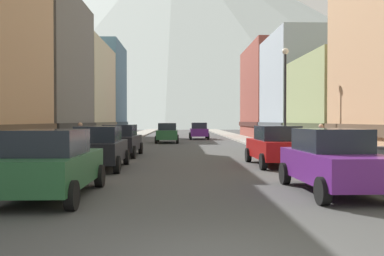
{
  "coord_description": "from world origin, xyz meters",
  "views": [
    {
      "loc": [
        -0.47,
        -5.66,
        2.01
      ],
      "look_at": [
        0.65,
        32.64,
        1.33
      ],
      "focal_mm": 39.36,
      "sensor_mm": 36.0,
      "label": 1
    }
  ],
  "objects_px": {
    "potted_plant_1": "(14,153)",
    "potted_plant_2": "(14,154)",
    "car_driving_0": "(199,131)",
    "car_driving_1": "(167,133)",
    "pedestrian_1": "(80,138)",
    "trash_bin_right": "(382,161)",
    "car_right_0": "(333,160)",
    "car_left_1": "(100,147)",
    "car_left_2": "(121,140)",
    "car_right_1": "(276,145)",
    "pedestrian_0": "(321,143)",
    "streetlamp_right": "(285,85)",
    "car_left_0": "(52,163)"
  },
  "relations": [
    {
      "from": "potted_plant_1",
      "to": "potted_plant_2",
      "type": "distance_m",
      "value": 0.04
    },
    {
      "from": "car_driving_0",
      "to": "car_driving_1",
      "type": "height_order",
      "value": "same"
    },
    {
      "from": "pedestrian_1",
      "to": "trash_bin_right",
      "type": "bearing_deg",
      "value": -40.29
    },
    {
      "from": "car_right_0",
      "to": "car_driving_1",
      "type": "height_order",
      "value": "same"
    },
    {
      "from": "car_left_1",
      "to": "pedestrian_1",
      "type": "distance_m",
      "value": 7.51
    },
    {
      "from": "car_driving_0",
      "to": "potted_plant_2",
      "type": "height_order",
      "value": "car_driving_0"
    },
    {
      "from": "trash_bin_right",
      "to": "potted_plant_2",
      "type": "relative_size",
      "value": 1.05
    },
    {
      "from": "car_left_2",
      "to": "car_right_1",
      "type": "distance_m",
      "value": 9.24
    },
    {
      "from": "car_driving_0",
      "to": "pedestrian_0",
      "type": "bearing_deg",
      "value": -79.79
    },
    {
      "from": "potted_plant_2",
      "to": "streetlamp_right",
      "type": "bearing_deg",
      "value": 26.95
    },
    {
      "from": "car_right_0",
      "to": "streetlamp_right",
      "type": "relative_size",
      "value": 0.76
    },
    {
      "from": "car_right_0",
      "to": "car_driving_1",
      "type": "xyz_separation_m",
      "value": [
        -5.4,
        26.61,
        0.0
      ]
    },
    {
      "from": "pedestrian_0",
      "to": "pedestrian_1",
      "type": "distance_m",
      "value": 13.4
    },
    {
      "from": "car_right_0",
      "to": "car_right_1",
      "type": "height_order",
      "value": "same"
    },
    {
      "from": "car_left_0",
      "to": "trash_bin_right",
      "type": "bearing_deg",
      "value": 16.13
    },
    {
      "from": "car_driving_1",
      "to": "streetlamp_right",
      "type": "bearing_deg",
      "value": -65.33
    },
    {
      "from": "car_right_0",
      "to": "car_driving_1",
      "type": "relative_size",
      "value": 1.01
    },
    {
      "from": "car_left_1",
      "to": "pedestrian_1",
      "type": "bearing_deg",
      "value": 109.06
    },
    {
      "from": "car_left_0",
      "to": "potted_plant_1",
      "type": "distance_m",
      "value": 6.58
    },
    {
      "from": "pedestrian_1",
      "to": "car_driving_0",
      "type": "bearing_deg",
      "value": 69.49
    },
    {
      "from": "car_left_2",
      "to": "potted_plant_2",
      "type": "relative_size",
      "value": 4.78
    },
    {
      "from": "pedestrian_1",
      "to": "streetlamp_right",
      "type": "relative_size",
      "value": 0.3
    },
    {
      "from": "car_right_0",
      "to": "car_left_2",
      "type": "bearing_deg",
      "value": 121.82
    },
    {
      "from": "potted_plant_2",
      "to": "streetlamp_right",
      "type": "distance_m",
      "value": 14.24
    },
    {
      "from": "car_left_1",
      "to": "car_right_0",
      "type": "xyz_separation_m",
      "value": [
        7.6,
        -5.95,
        0.0
      ]
    },
    {
      "from": "car_left_2",
      "to": "pedestrian_0",
      "type": "relative_size",
      "value": 2.61
    },
    {
      "from": "car_left_1",
      "to": "trash_bin_right",
      "type": "height_order",
      "value": "car_left_1"
    },
    {
      "from": "car_left_0",
      "to": "car_left_1",
      "type": "relative_size",
      "value": 0.99
    },
    {
      "from": "pedestrian_0",
      "to": "streetlamp_right",
      "type": "bearing_deg",
      "value": 105.44
    },
    {
      "from": "car_driving_1",
      "to": "pedestrian_0",
      "type": "height_order",
      "value": "pedestrian_0"
    },
    {
      "from": "car_right_0",
      "to": "trash_bin_right",
      "type": "distance_m",
      "value": 3.48
    },
    {
      "from": "car_right_1",
      "to": "car_driving_1",
      "type": "xyz_separation_m",
      "value": [
        -5.4,
        19.62,
        0.0
      ]
    },
    {
      "from": "potted_plant_2",
      "to": "car_left_1",
      "type": "bearing_deg",
      "value": 13.18
    },
    {
      "from": "car_right_0",
      "to": "streetlamp_right",
      "type": "bearing_deg",
      "value": 82.3
    },
    {
      "from": "car_right_0",
      "to": "pedestrian_1",
      "type": "distance_m",
      "value": 16.46
    },
    {
      "from": "potted_plant_2",
      "to": "pedestrian_1",
      "type": "xyz_separation_m",
      "value": [
        0.75,
        7.84,
        0.29
      ]
    },
    {
      "from": "car_left_1",
      "to": "pedestrian_1",
      "type": "height_order",
      "value": "pedestrian_1"
    },
    {
      "from": "car_right_1",
      "to": "potted_plant_1",
      "type": "xyz_separation_m",
      "value": [
        -10.8,
        -1.82,
        -0.19
      ]
    },
    {
      "from": "car_driving_0",
      "to": "potted_plant_2",
      "type": "xyz_separation_m",
      "value": [
        -8.6,
        -28.83,
        -0.22
      ]
    },
    {
      "from": "car_driving_0",
      "to": "pedestrian_1",
      "type": "bearing_deg",
      "value": -110.51
    },
    {
      "from": "potted_plant_2",
      "to": "streetlamp_right",
      "type": "relative_size",
      "value": 0.16
    },
    {
      "from": "car_driving_0",
      "to": "car_driving_1",
      "type": "distance_m",
      "value": 8.08
    },
    {
      "from": "car_right_0",
      "to": "potted_plant_2",
      "type": "distance_m",
      "value": 11.99
    },
    {
      "from": "pedestrian_0",
      "to": "car_driving_0",
      "type": "bearing_deg",
      "value": 100.21
    },
    {
      "from": "car_driving_0",
      "to": "car_driving_1",
      "type": "xyz_separation_m",
      "value": [
        -3.2,
        -7.42,
        0.0
      ]
    },
    {
      "from": "trash_bin_right",
      "to": "potted_plant_1",
      "type": "xyz_separation_m",
      "value": [
        -13.35,
        2.81,
        0.07
      ]
    },
    {
      "from": "car_right_0",
      "to": "car_right_1",
      "type": "distance_m",
      "value": 6.99
    },
    {
      "from": "car_right_0",
      "to": "potted_plant_1",
      "type": "xyz_separation_m",
      "value": [
        -10.8,
        5.17,
        -0.19
      ]
    },
    {
      "from": "car_left_0",
      "to": "car_right_1",
      "type": "xyz_separation_m",
      "value": [
        7.6,
        7.57,
        0.0
      ]
    },
    {
      "from": "car_left_2",
      "to": "car_driving_0",
      "type": "xyz_separation_m",
      "value": [
        5.4,
        21.78,
        0.0
      ]
    }
  ]
}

